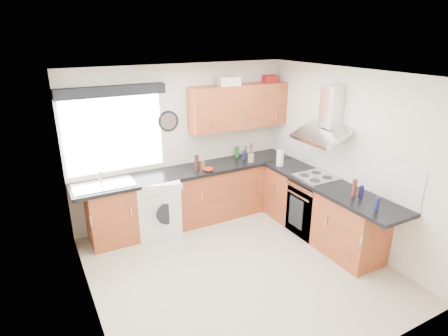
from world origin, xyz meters
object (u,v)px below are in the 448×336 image
oven (313,207)px  upper_cabinets (239,106)px  extractor_hood (326,120)px  washing_machine (160,206)px

oven → upper_cabinets: bearing=112.5°
extractor_hood → upper_cabinets: upper_cabinets is taller
oven → extractor_hood: size_ratio=1.09×
oven → upper_cabinets: upper_cabinets is taller
extractor_hood → washing_machine: (-2.16, 1.10, -1.32)m
oven → washing_machine: size_ratio=0.94×
extractor_hood → upper_cabinets: size_ratio=0.46×
oven → extractor_hood: bearing=-0.0°
extractor_hood → washing_machine: bearing=153.0°
oven → extractor_hood: 1.35m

